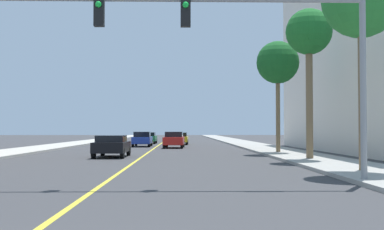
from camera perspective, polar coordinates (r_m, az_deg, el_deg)
name	(u,v)px	position (r m, az deg, el deg)	size (l,w,h in m)	color
ground	(156,147)	(46.86, -4.29, -3.82)	(192.00, 192.00, 0.00)	#38383A
sidewalk_left	(56,146)	(48.37, -15.97, -3.60)	(3.80, 168.00, 0.15)	#B2ADA3
sidewalk_right	(256,146)	(47.36, 7.64, -3.70)	(3.80, 168.00, 0.15)	#9E9B93
lane_marking_center	(156,147)	(46.86, -4.29, -3.82)	(0.16, 144.00, 0.01)	yellow
traffic_signal_mast	(244,35)	(15.49, 6.22, 9.50)	(11.87, 0.36, 6.10)	gray
palm_near	(361,0)	(20.22, 19.59, 12.80)	(3.07, 3.07, 8.22)	brown
palm_mid	(309,35)	(27.11, 13.81, 9.25)	(2.51, 2.51, 8.17)	brown
palm_far	(278,63)	(34.11, 10.22, 6.10)	(2.98, 2.98, 7.76)	brown
car_green	(149,138)	(57.05, -5.22, -2.71)	(1.87, 4.05, 1.35)	#196638
car_black	(112,145)	(29.97, -9.56, -3.61)	(1.92, 4.31, 1.35)	black
car_blue	(142,139)	(47.61, -5.96, -2.88)	(1.78, 4.43, 1.48)	#1E389E
car_yellow	(180,138)	(53.39, -1.49, -2.80)	(2.00, 4.11, 1.36)	gold
car_red	(174,140)	(44.07, -2.16, -2.95)	(1.97, 4.40, 1.49)	red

